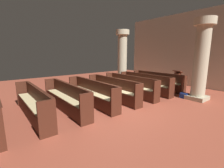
# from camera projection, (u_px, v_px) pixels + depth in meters

# --- Properties ---
(ground_plane) EXTENTS (19.20, 19.20, 0.00)m
(ground_plane) POSITION_uv_depth(u_px,v_px,m) (119.00, 106.00, 6.28)
(ground_plane) COLOR #9E4733
(back_wall) EXTENTS (10.00, 0.16, 4.50)m
(back_wall) POSITION_uv_depth(u_px,v_px,m) (196.00, 50.00, 9.55)
(back_wall) COLOR beige
(back_wall) RESTS_ON ground
(pew_row_0) EXTENTS (3.24, 0.46, 0.95)m
(pew_row_0) POSITION_uv_depth(u_px,v_px,m) (157.00, 80.00, 9.08)
(pew_row_0) COLOR #4C2316
(pew_row_0) RESTS_ON ground
(pew_row_1) EXTENTS (3.24, 0.46, 0.95)m
(pew_row_1) POSITION_uv_depth(u_px,v_px,m) (145.00, 83.00, 8.41)
(pew_row_1) COLOR #4C2316
(pew_row_1) RESTS_ON ground
(pew_row_2) EXTENTS (3.24, 0.47, 0.95)m
(pew_row_2) POSITION_uv_depth(u_px,v_px,m) (130.00, 85.00, 7.75)
(pew_row_2) COLOR #4C2316
(pew_row_2) RESTS_ON ground
(pew_row_3) EXTENTS (3.24, 0.46, 0.95)m
(pew_row_3) POSITION_uv_depth(u_px,v_px,m) (112.00, 88.00, 7.09)
(pew_row_3) COLOR #4C2316
(pew_row_3) RESTS_ON ground
(pew_row_4) EXTENTS (3.24, 0.46, 0.95)m
(pew_row_4) POSITION_uv_depth(u_px,v_px,m) (91.00, 92.00, 6.42)
(pew_row_4) COLOR #4C2316
(pew_row_4) RESTS_ON ground
(pew_row_5) EXTENTS (3.24, 0.47, 0.95)m
(pew_row_5) POSITION_uv_depth(u_px,v_px,m) (66.00, 96.00, 5.76)
(pew_row_5) COLOR #4C2316
(pew_row_5) RESTS_ON ground
(pew_row_6) EXTENTS (3.24, 0.46, 0.95)m
(pew_row_6) POSITION_uv_depth(u_px,v_px,m) (33.00, 102.00, 5.09)
(pew_row_6) COLOR #4C2316
(pew_row_6) RESTS_ON ground
(pillar_aisle_side) EXTENTS (0.85, 0.85, 3.48)m
(pillar_aisle_side) POSITION_uv_depth(u_px,v_px,m) (201.00, 59.00, 6.78)
(pillar_aisle_side) COLOR tan
(pillar_aisle_side) RESTS_ON ground
(pillar_far_side) EXTENTS (0.85, 0.85, 3.48)m
(pillar_far_side) POSITION_uv_depth(u_px,v_px,m) (122.00, 57.00, 10.28)
(pillar_far_side) COLOR tan
(pillar_far_side) RESTS_ON ground
(lectern) EXTENTS (0.48, 0.45, 1.08)m
(lectern) POSITION_uv_depth(u_px,v_px,m) (177.00, 81.00, 9.08)
(lectern) COLOR #492215
(lectern) RESTS_ON ground
(kneeler_box_blue) EXTENTS (0.33, 0.26, 0.24)m
(kneeler_box_blue) POSITION_uv_depth(u_px,v_px,m) (184.00, 96.00, 7.33)
(kneeler_box_blue) COLOR navy
(kneeler_box_blue) RESTS_ON ground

